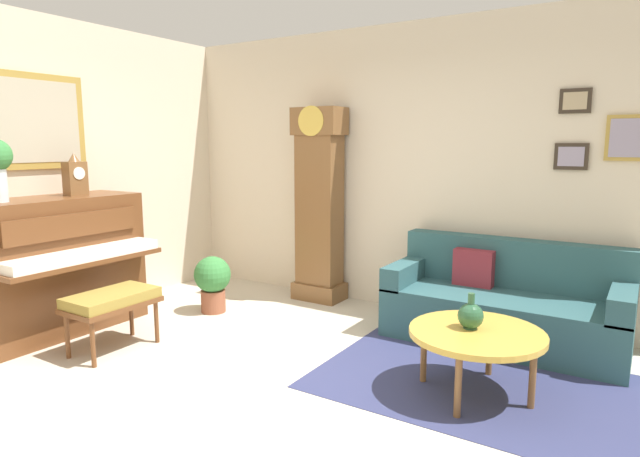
# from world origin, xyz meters

# --- Properties ---
(ground_plane) EXTENTS (6.40, 6.00, 0.10)m
(ground_plane) POSITION_xyz_m (0.00, 0.00, -0.05)
(ground_plane) COLOR beige
(wall_left) EXTENTS (0.13, 4.90, 2.80)m
(wall_left) POSITION_xyz_m (-2.60, 0.00, 1.41)
(wall_left) COLOR beige
(wall_left) RESTS_ON ground_plane
(wall_back) EXTENTS (5.30, 0.13, 2.80)m
(wall_back) POSITION_xyz_m (0.01, 2.40, 1.40)
(wall_back) COLOR beige
(wall_back) RESTS_ON ground_plane
(area_rug) EXTENTS (2.10, 1.50, 0.01)m
(area_rug) POSITION_xyz_m (1.18, 1.00, 0.00)
(area_rug) COLOR navy
(area_rug) RESTS_ON ground_plane
(piano) EXTENTS (0.87, 1.44, 1.20)m
(piano) POSITION_xyz_m (-2.23, 0.09, 0.61)
(piano) COLOR brown
(piano) RESTS_ON ground_plane
(piano_bench) EXTENTS (0.42, 0.70, 0.48)m
(piano_bench) POSITION_xyz_m (-1.44, 0.05, 0.41)
(piano_bench) COLOR brown
(piano_bench) RESTS_ON ground_plane
(grandfather_clock) EXTENTS (0.52, 0.34, 2.03)m
(grandfather_clock) POSITION_xyz_m (-0.81, 2.15, 0.96)
(grandfather_clock) COLOR brown
(grandfather_clock) RESTS_ON ground_plane
(couch) EXTENTS (1.90, 0.80, 0.84)m
(couch) POSITION_xyz_m (1.17, 1.94, 0.31)
(couch) COLOR #2D565B
(couch) RESTS_ON ground_plane
(coffee_table) EXTENTS (0.88, 0.88, 0.44)m
(coffee_table) POSITION_xyz_m (1.25, 0.83, 0.41)
(coffee_table) COLOR gold
(coffee_table) RESTS_ON ground_plane
(mantel_clock) EXTENTS (0.13, 0.18, 0.38)m
(mantel_clock) POSITION_xyz_m (-2.23, 0.32, 1.37)
(mantel_clock) COLOR brown
(mantel_clock) RESTS_ON piano
(green_jug) EXTENTS (0.17, 0.17, 0.24)m
(green_jug) POSITION_xyz_m (1.20, 0.85, 0.53)
(green_jug) COLOR #234C33
(green_jug) RESTS_ON coffee_table
(potted_plant) EXTENTS (0.36, 0.36, 0.56)m
(potted_plant) POSITION_xyz_m (-1.46, 1.21, 0.32)
(potted_plant) COLOR #935138
(potted_plant) RESTS_ON ground_plane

